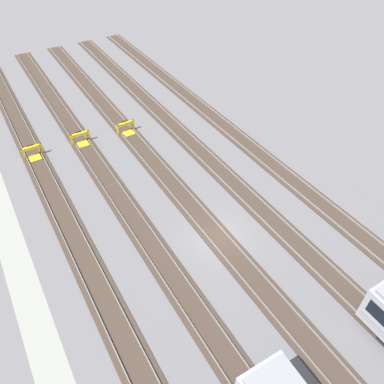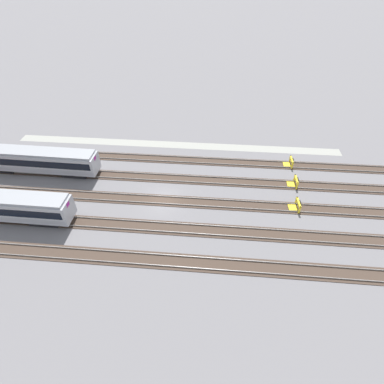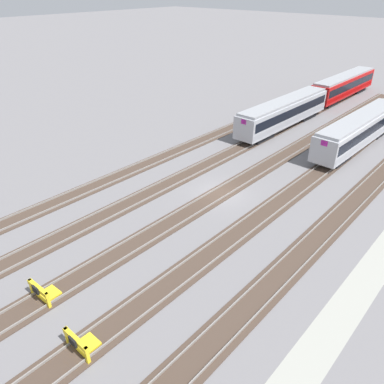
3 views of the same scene
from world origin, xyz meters
name	(u,v)px [view 3 (image 3 of 3)]	position (x,y,z in m)	size (l,w,h in m)	color
ground_plane	(221,193)	(0.00, 0.00, 0.00)	(400.00, 400.00, 0.00)	slate
service_walkway	(380,260)	(0.00, -13.96, 0.00)	(54.00, 2.00, 0.01)	#9E9E93
rail_track_nearest	(321,235)	(0.00, -9.63, 0.04)	(90.00, 2.23, 0.21)	#47382D
rail_track_near_inner	(266,212)	(0.00, -4.81, 0.04)	(90.00, 2.24, 0.21)	#47382D
rail_track_middle	(221,193)	(0.00, 0.00, 0.04)	(90.00, 2.24, 0.21)	#47382D
rail_track_far_inner	(182,177)	(0.00, 4.81, 0.04)	(90.00, 2.23, 0.21)	#47382D
rail_track_farthest	(149,163)	(0.00, 9.63, 0.04)	(90.00, 2.23, 0.21)	#47382D
subway_car_front_row_left_inner	(284,112)	(19.21, 4.80, 2.04)	(18.03, 3.01, 3.70)	#ADAFB7
subway_car_front_row_centre	(359,130)	(19.21, -4.83, 2.04)	(18.06, 3.21, 3.70)	#ADAFB7
subway_car_front_row_right_inner	(344,85)	(38.33, 4.81, 2.04)	(18.02, 2.98, 3.70)	#B71414
bumper_stop_near_inner_track	(81,343)	(-17.87, -4.81, 0.51)	(1.35, 2.00, 1.22)	yellow
bumper_stop_middle_track	(44,292)	(-17.30, 0.01, 0.51)	(1.38, 2.01, 1.22)	yellow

